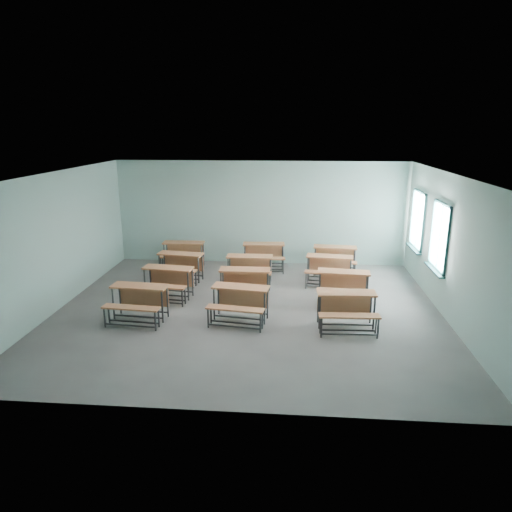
# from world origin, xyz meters

# --- Properties ---
(room) EXTENTS (9.04, 8.04, 3.24)m
(room) POSITION_xyz_m (0.08, 0.03, 1.60)
(room) COLOR slate
(room) RESTS_ON ground
(desk_unit_r0c0) EXTENTS (1.32, 0.94, 0.78)m
(desk_unit_r0c0) POSITION_xyz_m (-2.38, -0.76, 0.53)
(desk_unit_r0c0) COLOR #A8613C
(desk_unit_r0c0) RESTS_ON ground
(desk_unit_r0c1) EXTENTS (1.36, 1.00, 0.78)m
(desk_unit_r0c1) POSITION_xyz_m (-0.12, -0.63, 0.53)
(desk_unit_r0c1) COLOR #A8613C
(desk_unit_r0c1) RESTS_ON ground
(desk_unit_r0c2) EXTENTS (1.29, 0.90, 0.78)m
(desk_unit_r0c2) POSITION_xyz_m (2.20, -0.81, 0.53)
(desk_unit_r0c2) COLOR #A8613C
(desk_unit_r0c2) RESTS_ON ground
(desk_unit_r1c0) EXTENTS (1.35, 0.98, 0.78)m
(desk_unit_r1c0) POSITION_xyz_m (-2.11, 0.63, 0.53)
(desk_unit_r1c0) COLOR #A8613C
(desk_unit_r1c0) RESTS_ON ground
(desk_unit_r1c1) EXTENTS (1.26, 0.86, 0.78)m
(desk_unit_r1c1) POSITION_xyz_m (-0.15, 0.64, 0.53)
(desk_unit_r1c1) COLOR #A8613C
(desk_unit_r1c1) RESTS_ON ground
(desk_unit_r1c2) EXTENTS (1.32, 0.94, 0.78)m
(desk_unit_r1c2) POSITION_xyz_m (2.28, 0.66, 0.53)
(desk_unit_r1c2) COLOR #A8613C
(desk_unit_r1c2) RESTS_ON ground
(desk_unit_r2c0) EXTENTS (1.36, 1.01, 0.78)m
(desk_unit_r2c0) POSITION_xyz_m (-2.12, 1.96, 0.53)
(desk_unit_r2c0) COLOR #A8613C
(desk_unit_r2c0) RESTS_ON ground
(desk_unit_r2c1) EXTENTS (1.26, 0.85, 0.78)m
(desk_unit_r2c1) POSITION_xyz_m (-0.15, 1.86, 0.53)
(desk_unit_r2c1) COLOR #A8613C
(desk_unit_r2c1) RESTS_ON ground
(desk_unit_r2c2) EXTENTS (1.35, 0.99, 0.78)m
(desk_unit_r2c2) POSITION_xyz_m (2.03, 2.03, 0.53)
(desk_unit_r2c2) COLOR #A8613C
(desk_unit_r2c2) RESTS_ON ground
(desk_unit_r3c0) EXTENTS (1.27, 0.87, 0.78)m
(desk_unit_r3c0) POSITION_xyz_m (-2.32, 3.23, 0.53)
(desk_unit_r3c0) COLOR #A8613C
(desk_unit_r3c0) RESTS_ON ground
(desk_unit_r3c1) EXTENTS (1.31, 0.93, 0.78)m
(desk_unit_r3c1) POSITION_xyz_m (0.15, 3.27, 0.53)
(desk_unit_r3c1) COLOR #A8613C
(desk_unit_r3c1) RESTS_ON ground
(desk_unit_r3c2) EXTENTS (1.32, 0.94, 0.78)m
(desk_unit_r3c2) POSITION_xyz_m (2.27, 3.07, 0.53)
(desk_unit_r3c2) COLOR #A8613C
(desk_unit_r3c2) RESTS_ON ground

